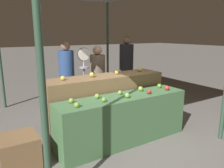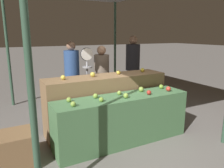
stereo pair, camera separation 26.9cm
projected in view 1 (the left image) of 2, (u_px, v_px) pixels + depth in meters
ground_plane at (123, 141)px, 3.75m from camera, size 60.00×60.00×0.00m
display_counter_front at (124, 119)px, 3.66m from camera, size 2.30×0.55×0.80m
display_counter_back at (106, 103)px, 4.13m from camera, size 2.30×0.55×1.05m
apple_front_0 at (77, 105)px, 3.01m from camera, size 0.08×0.08×0.08m
apple_front_1 at (104, 100)px, 3.25m from camera, size 0.07×0.07×0.07m
apple_front_2 at (127, 95)px, 3.46m from camera, size 0.08×0.08×0.08m
apple_front_3 at (149, 92)px, 3.69m from camera, size 0.08×0.08×0.08m
apple_front_4 at (167, 88)px, 3.93m from camera, size 0.09×0.09×0.09m
apple_front_5 at (71, 101)px, 3.20m from camera, size 0.08×0.08×0.08m
apple_front_6 at (97, 96)px, 3.42m from camera, size 0.08×0.08×0.08m
apple_front_7 at (120, 93)px, 3.64m from camera, size 0.07×0.07×0.07m
apple_front_8 at (141, 89)px, 3.87m from camera, size 0.09×0.09×0.09m
apple_front_9 at (159, 86)px, 4.10m from camera, size 0.08×0.08×0.08m
apple_back_0 at (63, 78)px, 3.59m from camera, size 0.08×0.08×0.08m
apple_back_1 at (92, 75)px, 3.86m from camera, size 0.09×0.09×0.09m
apple_back_2 at (117, 72)px, 4.15m from camera, size 0.08×0.08×0.08m
apple_back_3 at (140, 70)px, 4.42m from camera, size 0.08×0.08×0.08m
produce_scale at (84, 68)px, 4.50m from camera, size 0.27×0.20×1.52m
person_vendor_at_scale at (98, 75)px, 4.97m from camera, size 0.43×0.43×1.54m
person_customer_left at (126, 63)px, 6.11m from camera, size 0.53×0.53×1.75m
person_customer_right at (67, 71)px, 5.22m from camera, size 0.42×0.42×1.63m
wooden_crate_side at (19, 153)px, 2.91m from camera, size 0.49×0.49×0.49m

